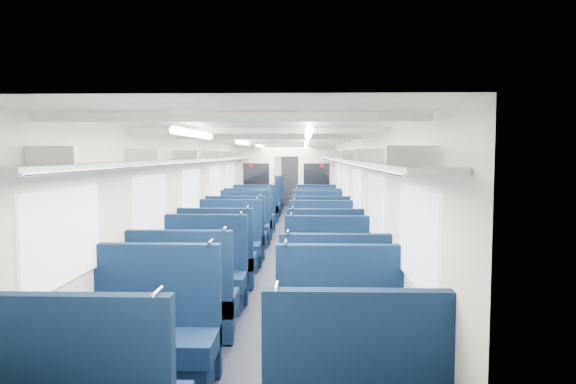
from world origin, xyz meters
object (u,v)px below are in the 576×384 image
at_px(seat_21, 314,209).
at_px(seat_25, 313,202).
at_px(seat_10, 229,248).
at_px(seat_5, 334,311).
at_px(seat_19, 316,217).
at_px(seat_27, 312,199).
at_px(seat_23, 314,205).
at_px(seat_11, 322,250).
at_px(seat_2, 154,342).
at_px(seat_16, 249,223).
at_px(seat_12, 236,238).
at_px(end_door, 291,181).
at_px(seat_15, 318,230).
at_px(seat_22, 263,205).
at_px(seat_14, 244,229).
at_px(seat_4, 184,304).
at_px(seat_6, 203,280).
at_px(seat_8, 217,262).
at_px(bulkhead, 286,183).
at_px(seat_3, 340,344).
at_px(seat_18, 253,217).
at_px(seat_9, 325,263).
at_px(seat_20, 260,209).
at_px(seat_26, 268,199).
at_px(seat_24, 266,202).
at_px(seat_17, 317,223).
at_px(seat_7, 328,282).
at_px(seat_13, 320,239).

xyz_separation_m(seat_21, seat_25, (0.00, 2.16, 0.00)).
bearing_deg(seat_10, seat_5, -65.52).
height_order(seat_19, seat_21, same).
relative_size(seat_19, seat_27, 1.00).
bearing_deg(seat_23, seat_11, -90.00).
bearing_deg(seat_2, seat_16, 90.00).
bearing_deg(seat_12, seat_11, -35.43).
xyz_separation_m(end_door, seat_12, (-0.83, -10.35, -0.60)).
bearing_deg(seat_15, seat_22, 107.21).
bearing_deg(seat_19, seat_12, -115.34).
distance_m(seat_14, seat_21, 4.59).
distance_m(seat_4, seat_14, 5.79).
relative_size(seat_6, seat_10, 1.00).
bearing_deg(seat_25, seat_14, -104.45).
relative_size(seat_8, seat_21, 1.00).
distance_m(seat_4, seat_5, 1.67).
height_order(seat_11, seat_12, same).
height_order(bulkhead, seat_12, bulkhead).
bearing_deg(seat_12, bulkhead, 80.29).
distance_m(seat_3, seat_18, 9.17).
height_order(end_door, seat_9, end_door).
xyz_separation_m(seat_20, seat_26, (0.00, 3.39, 0.00)).
height_order(seat_21, seat_24, same).
distance_m(seat_14, seat_22, 5.30).
height_order(seat_17, seat_20, same).
height_order(seat_2, seat_22, same).
bearing_deg(end_door, seat_2, -92.98).
height_order(seat_6, seat_25, same).
distance_m(bulkhead, seat_12, 4.99).
height_order(seat_4, seat_7, same).
relative_size(seat_3, seat_19, 1.00).
xyz_separation_m(seat_6, seat_23, (1.66, 9.98, 0.00)).
bearing_deg(seat_17, seat_22, 111.13).
distance_m(seat_8, seat_22, 8.84).
xyz_separation_m(seat_7, seat_20, (-1.66, 9.00, 0.00)).
bearing_deg(seat_4, seat_27, 83.00).
height_order(end_door, seat_20, end_door).
height_order(end_door, seat_12, end_door).
relative_size(seat_9, seat_22, 1.00).
bearing_deg(seat_12, seat_2, -90.00).
distance_m(seat_5, seat_24, 12.63).
bearing_deg(seat_19, seat_6, -103.61).
distance_m(end_door, seat_13, 10.36).
relative_size(seat_9, seat_16, 1.00).
bearing_deg(seat_6, seat_23, 80.56).
xyz_separation_m(seat_21, seat_23, (0.00, 1.04, 0.00)).
relative_size(seat_14, seat_20, 1.00).
xyz_separation_m(seat_6, seat_16, (0.00, 5.65, 0.00)).
xyz_separation_m(end_door, seat_7, (0.83, -13.80, -0.60)).
xyz_separation_m(seat_12, seat_26, (0.00, 8.94, 0.00)).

